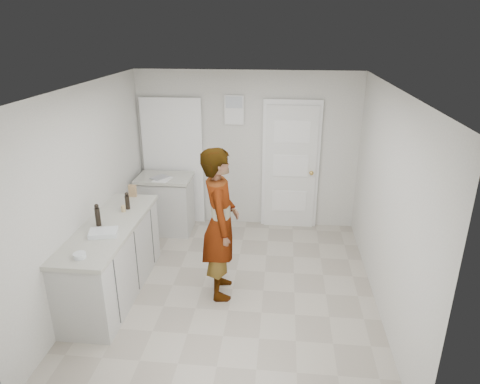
# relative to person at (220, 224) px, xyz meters

# --- Properties ---
(ground) EXTENTS (4.00, 4.00, 0.00)m
(ground) POSITION_rel_person_xyz_m (0.14, 0.06, -0.93)
(ground) COLOR #9D9384
(ground) RESTS_ON ground
(room_shell) EXTENTS (4.00, 4.00, 4.00)m
(room_shell) POSITION_rel_person_xyz_m (-0.04, 2.01, 0.09)
(room_shell) COLOR beige
(room_shell) RESTS_ON ground
(main_counter) EXTENTS (0.64, 1.96, 0.93)m
(main_counter) POSITION_rel_person_xyz_m (-1.31, -0.14, -0.50)
(main_counter) COLOR silver
(main_counter) RESTS_ON ground
(side_counter) EXTENTS (0.84, 0.61, 0.93)m
(side_counter) POSITION_rel_person_xyz_m (-1.11, 1.61, -0.50)
(side_counter) COLOR silver
(side_counter) RESTS_ON ground
(person) EXTENTS (0.55, 0.74, 1.86)m
(person) POSITION_rel_person_xyz_m (0.00, 0.00, 0.00)
(person) COLOR silver
(person) RESTS_ON ground
(cake_mix_box) EXTENTS (0.11, 0.06, 0.17)m
(cake_mix_box) POSITION_rel_person_xyz_m (-1.32, 0.76, 0.08)
(cake_mix_box) COLOR #A67653
(cake_mix_box) RESTS_ON main_counter
(spice_jar) EXTENTS (0.05, 0.05, 0.08)m
(spice_jar) POSITION_rel_person_xyz_m (-1.27, 0.25, 0.03)
(spice_jar) COLOR tan
(spice_jar) RESTS_ON main_counter
(oil_cruet_a) EXTENTS (0.06, 0.06, 0.23)m
(oil_cruet_a) POSITION_rel_person_xyz_m (-1.24, 0.34, 0.10)
(oil_cruet_a) COLOR black
(oil_cruet_a) RESTS_ON main_counter
(oil_cruet_b) EXTENTS (0.06, 0.06, 0.27)m
(oil_cruet_b) POSITION_rel_person_xyz_m (-1.41, -0.17, 0.12)
(oil_cruet_b) COLOR black
(oil_cruet_b) RESTS_ON main_counter
(baking_dish) EXTENTS (0.35, 0.29, 0.05)m
(baking_dish) POSITION_rel_person_xyz_m (-1.26, -0.40, 0.02)
(baking_dish) COLOR silver
(baking_dish) RESTS_ON main_counter
(egg_bowl) EXTENTS (0.13, 0.13, 0.05)m
(egg_bowl) POSITION_rel_person_xyz_m (-1.30, -0.91, 0.02)
(egg_bowl) COLOR silver
(egg_bowl) RESTS_ON main_counter
(papers) EXTENTS (0.28, 0.33, 0.01)m
(papers) POSITION_rel_person_xyz_m (-1.10, 1.47, -0.00)
(papers) COLOR white
(papers) RESTS_ON side_counter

